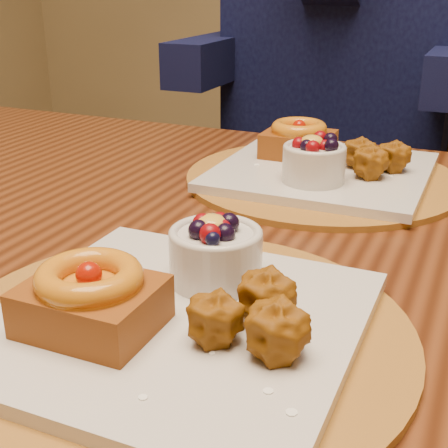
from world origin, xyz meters
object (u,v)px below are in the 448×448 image
at_px(place_setting_near, 176,311).
at_px(chair_far, 411,221).
at_px(dining_table, 267,299).
at_px(place_setting_far, 321,167).

bearing_deg(place_setting_near, chair_far, 85.06).
bearing_deg(dining_table, place_setting_near, -90.54).
bearing_deg(chair_far, place_setting_near, -94.12).
bearing_deg(chair_far, place_setting_far, -98.38).
height_order(dining_table, place_setting_far, place_setting_far).
height_order(dining_table, place_setting_near, place_setting_near).
xyz_separation_m(place_setting_near, place_setting_far, (0.00, 0.43, -0.00)).
height_order(dining_table, chair_far, chair_far).
relative_size(dining_table, place_setting_near, 4.21).
bearing_deg(dining_table, chair_far, 83.73).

